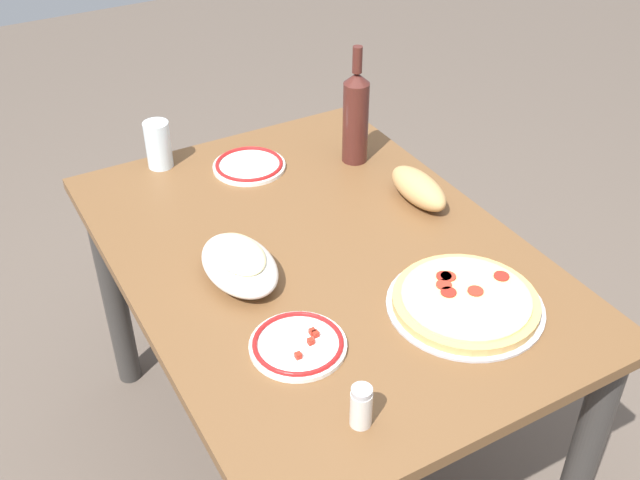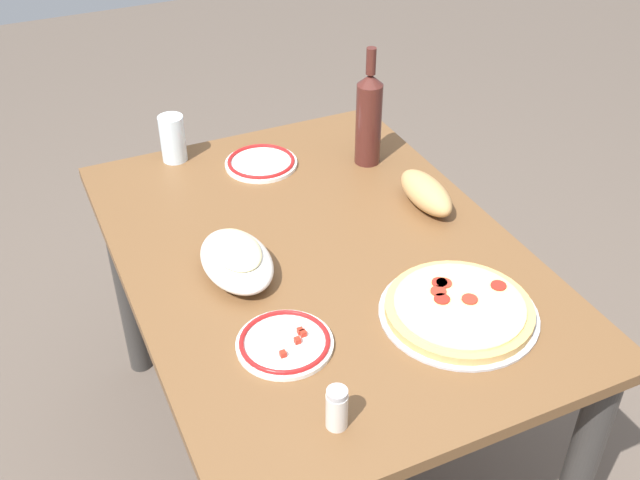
{
  "view_description": "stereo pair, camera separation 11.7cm",
  "coord_description": "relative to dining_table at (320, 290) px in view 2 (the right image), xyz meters",
  "views": [
    {
      "loc": [
        -1.23,
        0.69,
        1.78
      ],
      "look_at": [
        0.0,
        0.0,
        0.75
      ],
      "focal_mm": 42.55,
      "sensor_mm": 36.0,
      "label": 1
    },
    {
      "loc": [
        -1.29,
        0.59,
        1.78
      ],
      "look_at": [
        0.0,
        0.0,
        0.75
      ],
      "focal_mm": 42.55,
      "sensor_mm": 36.0,
      "label": 2
    }
  ],
  "objects": [
    {
      "name": "ground_plane",
      "position": [
        0.0,
        0.0,
        -0.6
      ],
      "size": [
        8.0,
        8.0,
        0.0
      ],
      "primitive_type": "plane",
      "color": "brown",
      "rests_on": "ground"
    },
    {
      "name": "dining_table",
      "position": [
        0.0,
        0.0,
        0.0
      ],
      "size": [
        1.23,
        0.89,
        0.72
      ],
      "color": "brown",
      "rests_on": "ground"
    },
    {
      "name": "pepperoni_pizza",
      "position": [
        -0.32,
        -0.17,
        0.13
      ],
      "size": [
        0.33,
        0.33,
        0.03
      ],
      "color": "#B7B7BC",
      "rests_on": "dining_table"
    },
    {
      "name": "baked_pasta_dish",
      "position": [
        0.0,
        0.2,
        0.16
      ],
      "size": [
        0.24,
        0.15,
        0.08
      ],
      "color": "white",
      "rests_on": "dining_table"
    },
    {
      "name": "wine_bottle",
      "position": [
        0.32,
        -0.29,
        0.26
      ],
      "size": [
        0.07,
        0.07,
        0.33
      ],
      "color": "#471E19",
      "rests_on": "dining_table"
    },
    {
      "name": "water_glass",
      "position": [
        0.55,
        0.19,
        0.19
      ],
      "size": [
        0.07,
        0.07,
        0.13
      ],
      "primitive_type": "cylinder",
      "color": "silver",
      "rests_on": "dining_table"
    },
    {
      "name": "side_plate_near",
      "position": [
        0.42,
        -0.02,
        0.13
      ],
      "size": [
        0.2,
        0.2,
        0.02
      ],
      "color": "white",
      "rests_on": "dining_table"
    },
    {
      "name": "side_plate_far",
      "position": [
        -0.26,
        0.2,
        0.13
      ],
      "size": [
        0.2,
        0.2,
        0.02
      ],
      "color": "white",
      "rests_on": "dining_table"
    },
    {
      "name": "bread_loaf",
      "position": [
        0.06,
        -0.32,
        0.16
      ],
      "size": [
        0.2,
        0.09,
        0.08
      ],
      "primitive_type": "ellipsoid",
      "color": "tan",
      "rests_on": "dining_table"
    },
    {
      "name": "spice_shaker",
      "position": [
        -0.48,
        0.19,
        0.16
      ],
      "size": [
        0.04,
        0.04,
        0.09
      ],
      "color": "silver",
      "rests_on": "dining_table"
    }
  ]
}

